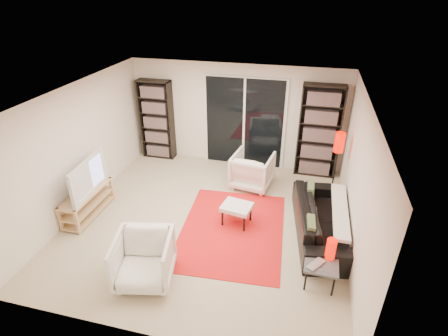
# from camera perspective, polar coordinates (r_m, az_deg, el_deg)

# --- Properties ---
(floor) EXTENTS (5.00, 5.00, 0.00)m
(floor) POSITION_cam_1_polar(r_m,az_deg,el_deg) (6.67, -2.74, -8.52)
(floor) COLOR beige
(floor) RESTS_ON ground
(wall_back) EXTENTS (5.00, 0.02, 2.40)m
(wall_back) POSITION_cam_1_polar(r_m,az_deg,el_deg) (8.25, 2.02, 8.55)
(wall_back) COLOR silver
(wall_back) RESTS_ON ground
(wall_front) EXTENTS (5.00, 0.02, 2.40)m
(wall_front) POSITION_cam_1_polar(r_m,az_deg,el_deg) (4.14, -13.28, -15.34)
(wall_front) COLOR silver
(wall_front) RESTS_ON ground
(wall_left) EXTENTS (0.02, 5.00, 2.40)m
(wall_left) POSITION_cam_1_polar(r_m,az_deg,el_deg) (7.11, -22.72, 2.85)
(wall_left) COLOR silver
(wall_left) RESTS_ON ground
(wall_right) EXTENTS (0.02, 5.00, 2.40)m
(wall_right) POSITION_cam_1_polar(r_m,az_deg,el_deg) (5.89, 21.04, -2.17)
(wall_right) COLOR silver
(wall_right) RESTS_ON ground
(ceiling) EXTENTS (5.00, 5.00, 0.02)m
(ceiling) POSITION_cam_1_polar(r_m,az_deg,el_deg) (5.57, -3.31, 11.60)
(ceiling) COLOR white
(ceiling) RESTS_ON wall_back
(sliding_door) EXTENTS (1.92, 0.08, 2.16)m
(sliding_door) POSITION_cam_1_polar(r_m,az_deg,el_deg) (8.23, 3.32, 7.36)
(sliding_door) COLOR white
(sliding_door) RESTS_ON ground
(bookshelf_left) EXTENTS (0.80, 0.30, 1.95)m
(bookshelf_left) POSITION_cam_1_polar(r_m,az_deg,el_deg) (8.76, -10.92, 7.71)
(bookshelf_left) COLOR black
(bookshelf_left) RESTS_ON ground
(bookshelf_right) EXTENTS (0.90, 0.30, 2.10)m
(bookshelf_right) POSITION_cam_1_polar(r_m,az_deg,el_deg) (7.99, 15.24, 5.72)
(bookshelf_right) COLOR black
(bookshelf_right) RESTS_ON ground
(tv_stand) EXTENTS (0.40, 1.25, 0.50)m
(tv_stand) POSITION_cam_1_polar(r_m,az_deg,el_deg) (7.17, -21.37, -5.26)
(tv_stand) COLOR tan
(tv_stand) RESTS_ON floor
(tv) EXTENTS (0.23, 1.18, 0.68)m
(tv) POSITION_cam_1_polar(r_m,az_deg,el_deg) (6.88, -22.06, -1.29)
(tv) COLOR black
(tv) RESTS_ON tv_stand
(rug) EXTENTS (1.97, 2.56, 0.01)m
(rug) POSITION_cam_1_polar(r_m,az_deg,el_deg) (6.44, 1.35, -10.00)
(rug) COLOR red
(rug) RESTS_ON floor
(sofa) EXTENTS (1.14, 2.24, 0.63)m
(sofa) POSITION_cam_1_polar(r_m,az_deg,el_deg) (6.39, 15.67, -8.12)
(sofa) COLOR black
(sofa) RESTS_ON floor
(armchair_back) EXTENTS (0.93, 0.95, 0.76)m
(armchair_back) POSITION_cam_1_polar(r_m,az_deg,el_deg) (7.55, 4.64, -0.37)
(armchair_back) COLOR silver
(armchair_back) RESTS_ON floor
(armchair_front) EXTENTS (0.98, 1.00, 0.77)m
(armchair_front) POSITION_cam_1_polar(r_m,az_deg,el_deg) (5.43, -12.96, -14.37)
(armchair_front) COLOR silver
(armchair_front) RESTS_ON floor
(ottoman) EXTENTS (0.59, 0.51, 0.40)m
(ottoman) POSITION_cam_1_polar(r_m,az_deg,el_deg) (6.40, 2.10, -6.51)
(ottoman) COLOR silver
(ottoman) RESTS_ON floor
(side_table) EXTENTS (0.50, 0.50, 0.40)m
(side_table) POSITION_cam_1_polar(r_m,az_deg,el_deg) (5.45, 15.60, -14.99)
(side_table) COLOR #46464A
(side_table) RESTS_ON floor
(laptop) EXTENTS (0.34, 0.37, 0.02)m
(laptop) POSITION_cam_1_polar(r_m,az_deg,el_deg) (5.34, 15.15, -15.17)
(laptop) COLOR silver
(laptop) RESTS_ON side_table
(table_lamp) EXTENTS (0.15, 0.15, 0.33)m
(table_lamp) POSITION_cam_1_polar(r_m,az_deg,el_deg) (5.43, 17.05, -12.52)
(table_lamp) COLOR red
(table_lamp) RESTS_ON side_table
(floor_lamp) EXTENTS (0.22, 0.22, 1.45)m
(floor_lamp) POSITION_cam_1_polar(r_m,az_deg,el_deg) (7.12, 18.17, 2.97)
(floor_lamp) COLOR black
(floor_lamp) RESTS_ON floor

